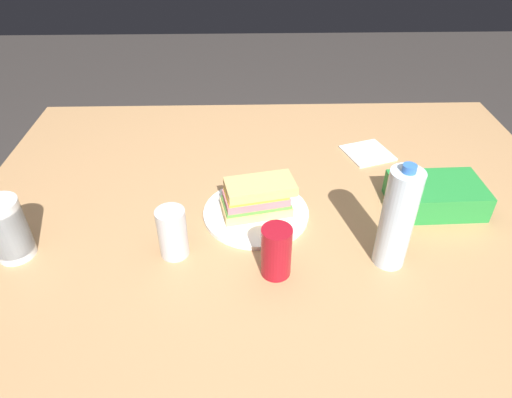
{
  "coord_description": "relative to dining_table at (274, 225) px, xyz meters",
  "views": [
    {
      "loc": [
        -0.08,
        -0.95,
        1.49
      ],
      "look_at": [
        -0.05,
        -0.05,
        0.82
      ],
      "focal_mm": 31.75,
      "sensor_mm": 36.0,
      "label": 1
    }
  ],
  "objects": [
    {
      "name": "chip_bag",
      "position": [
        0.41,
        -0.03,
        0.11
      ],
      "size": [
        0.23,
        0.16,
        0.07
      ],
      "primitive_type": "cube",
      "rotation": [
        0.0,
        0.0,
        0.03
      ],
      "color": "#268C38",
      "rests_on": "dining_table"
    },
    {
      "name": "soda_can_red",
      "position": [
        -0.01,
        -0.25,
        0.14
      ],
      "size": [
        0.07,
        0.07,
        0.12
      ],
      "primitive_type": "cylinder",
      "color": "maroon",
      "rests_on": "dining_table"
    },
    {
      "name": "water_bottle_tall",
      "position": [
        0.24,
        -0.22,
        0.2
      ],
      "size": [
        0.07,
        0.07,
        0.26
      ],
      "color": "silver",
      "rests_on": "dining_table"
    },
    {
      "name": "ground_plane",
      "position": [
        0.0,
        0.0,
        -0.69
      ],
      "size": [
        8.0,
        8.0,
        0.0
      ],
      "primitive_type": "plane",
      "color": "#383330"
    },
    {
      "name": "paper_plate",
      "position": [
        -0.05,
        -0.05,
        0.09
      ],
      "size": [
        0.27,
        0.27,
        0.01
      ],
      "primitive_type": "cylinder",
      "color": "white",
      "rests_on": "dining_table"
    },
    {
      "name": "paper_napkin",
      "position": [
        0.3,
        0.24,
        0.08
      ],
      "size": [
        0.16,
        0.16,
        0.01
      ],
      "primitive_type": "cube",
      "rotation": [
        0.0,
        0.0,
        1.9
      ],
      "color": "white",
      "rests_on": "dining_table"
    },
    {
      "name": "dining_table",
      "position": [
        0.0,
        0.0,
        0.0
      ],
      "size": [
        1.61,
        1.2,
        0.77
      ],
      "color": "tan",
      "rests_on": "ground_plane"
    },
    {
      "name": "sandwich",
      "position": [
        -0.05,
        -0.05,
        0.13
      ],
      "size": [
        0.2,
        0.13,
        0.08
      ],
      "color": "#DBB26B",
      "rests_on": "paper_plate"
    },
    {
      "name": "soda_can_silver",
      "position": [
        -0.24,
        -0.19,
        0.14
      ],
      "size": [
        0.07,
        0.07,
        0.12
      ],
      "primitive_type": "cylinder",
      "color": "silver",
      "rests_on": "dining_table"
    },
    {
      "name": "plastic_cup_stack",
      "position": [
        -0.6,
        -0.18,
        0.15
      ],
      "size": [
        0.08,
        0.08,
        0.15
      ],
      "color": "silver",
      "rests_on": "dining_table"
    }
  ]
}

